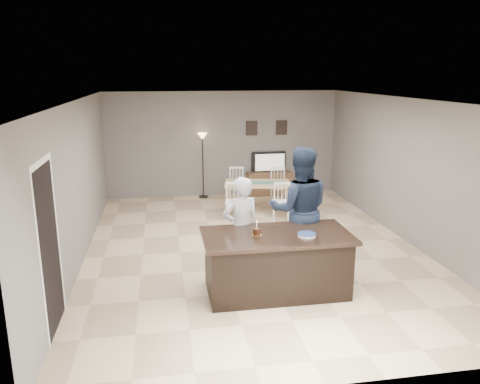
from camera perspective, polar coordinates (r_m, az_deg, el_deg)
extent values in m
plane|color=tan|center=(8.73, 1.52, -6.81)|extent=(8.00, 8.00, 0.00)
plane|color=slate|center=(12.23, -2.07, 5.87)|extent=(6.00, 0.00, 6.00)
plane|color=slate|center=(4.66, 11.27, -8.75)|extent=(6.00, 0.00, 6.00)
plane|color=slate|center=(8.31, -19.17, 1.01)|extent=(0.00, 8.00, 8.00)
plane|color=slate|center=(9.39, 19.87, 2.42)|extent=(0.00, 8.00, 8.00)
plane|color=white|center=(8.16, 1.65, 11.16)|extent=(8.00, 8.00, 0.00)
cube|color=black|center=(6.95, 4.44, -8.82)|extent=(2.00, 1.00, 0.85)
cube|color=black|center=(6.78, 4.51, -5.33)|extent=(2.15, 1.10, 0.05)
cube|color=brown|center=(12.42, 3.61, 1.05)|extent=(1.20, 0.40, 0.60)
imported|color=black|center=(12.37, 3.58, 3.66)|extent=(0.91, 0.12, 0.53)
plane|color=orange|center=(12.29, 3.67, 3.63)|extent=(0.78, 0.00, 0.78)
cube|color=black|center=(12.27, 1.44, 7.79)|extent=(0.30, 0.02, 0.38)
cube|color=black|center=(12.45, 5.09, 7.84)|extent=(0.30, 0.02, 0.38)
plane|color=black|center=(6.22, -22.16, -6.52)|extent=(0.00, 2.10, 2.10)
plane|color=white|center=(5.94, -23.11, 3.37)|extent=(0.00, 1.02, 1.02)
imported|color=#BDBDC1|center=(7.22, 0.11, -4.49)|extent=(0.67, 0.52, 1.64)
imported|color=#172033|center=(7.55, 7.27, -2.18)|extent=(1.11, 0.94, 2.04)
cylinder|color=gold|center=(6.72, 2.04, -5.25)|extent=(0.14, 0.14, 0.00)
cylinder|color=#39180F|center=(6.70, 2.05, -4.86)|extent=(0.10, 0.10, 0.09)
cylinder|color=white|center=(6.67, 2.05, -4.07)|extent=(0.02, 0.02, 0.10)
sphere|color=#FFBF4C|center=(6.65, 2.06, -3.58)|extent=(0.02, 0.02, 0.02)
cylinder|color=white|center=(6.73, 8.14, -5.31)|extent=(0.26, 0.26, 0.01)
cylinder|color=white|center=(6.73, 8.14, -5.21)|extent=(0.26, 0.26, 0.01)
cylinder|color=white|center=(6.72, 8.15, -5.11)|extent=(0.26, 0.26, 0.01)
cylinder|color=navy|center=(6.72, 8.15, -5.05)|extent=(0.26, 0.26, 0.00)
cube|color=tan|center=(10.75, 2.14, 1.04)|extent=(1.62, 1.10, 0.04)
cylinder|color=tan|center=(10.52, -1.50, -1.22)|extent=(0.06, 0.06, 0.66)
cylinder|color=tan|center=(11.20, 5.52, -0.31)|extent=(0.06, 0.06, 0.66)
cube|color=#427761|center=(10.75, 2.14, 1.16)|extent=(1.34, 0.57, 0.01)
cube|color=white|center=(10.19, -0.70, -1.21)|extent=(0.45, 0.44, 0.04)
cylinder|color=white|center=(10.12, -1.62, -2.62)|extent=(0.03, 0.03, 0.40)
cylinder|color=white|center=(10.39, 0.20, -2.15)|extent=(0.03, 0.03, 0.40)
cube|color=white|center=(9.92, -0.74, 1.11)|extent=(0.35, 0.09, 0.05)
cube|color=white|center=(10.21, 5.04, -1.24)|extent=(0.45, 0.44, 0.04)
cylinder|color=white|center=(10.12, 4.17, -2.65)|extent=(0.03, 0.03, 0.40)
cylinder|color=white|center=(10.42, 5.83, -2.18)|extent=(0.03, 0.03, 0.40)
cube|color=white|center=(9.93, 5.16, 1.08)|extent=(0.35, 0.09, 0.05)
cube|color=white|center=(11.45, -0.47, 0.54)|extent=(0.45, 0.44, 0.04)
cylinder|color=white|center=(11.64, 0.33, -0.33)|extent=(0.03, 0.03, 0.40)
cylinder|color=white|center=(11.37, -1.29, -0.70)|extent=(0.03, 0.03, 0.40)
cube|color=white|center=(11.51, -0.45, 2.98)|extent=(0.35, 0.09, 0.05)
cube|color=white|center=(11.46, 4.64, 0.51)|extent=(0.45, 0.44, 0.04)
cylinder|color=white|center=(11.67, 5.35, -0.36)|extent=(0.03, 0.03, 0.40)
cylinder|color=white|center=(11.37, 3.86, -0.73)|extent=(0.03, 0.03, 0.40)
cube|color=white|center=(11.52, 4.64, 2.95)|extent=(0.35, 0.09, 0.05)
cylinder|color=black|center=(12.23, -4.47, -0.55)|extent=(0.25, 0.25, 0.03)
cylinder|color=black|center=(12.06, -4.54, 3.00)|extent=(0.03, 0.03, 1.54)
cone|color=#FFCD8C|center=(11.92, -4.62, 6.79)|extent=(0.25, 0.25, 0.16)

